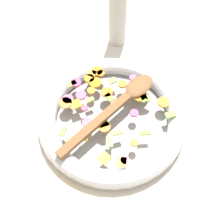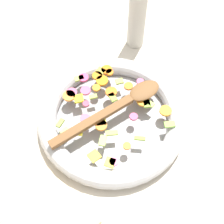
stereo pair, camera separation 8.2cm
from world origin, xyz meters
TOP-DOWN VIEW (x-y plane):
  - ground_plane at (0.00, 0.00)m, footprint 4.00×4.00m
  - skillet at (0.00, 0.00)m, footprint 0.40×0.40m
  - chopped_vegetables at (0.03, -0.01)m, footprint 0.31×0.27m
  - wooden_spoon at (-0.00, -0.02)m, footprint 0.11×0.33m
  - pepper_mill at (0.15, -0.27)m, footprint 0.05×0.05m
  - cutting_board at (-0.01, 0.30)m, footprint 0.31×0.18m

SIDE VIEW (x-z plane):
  - ground_plane at x=0.00m, z-range 0.00..0.00m
  - cutting_board at x=-0.01m, z-range 0.00..0.02m
  - skillet at x=0.00m, z-range 0.00..0.05m
  - chopped_vegetables at x=0.03m, z-range 0.05..0.06m
  - wooden_spoon at x=0.00m, z-range 0.06..0.07m
  - pepper_mill at x=0.15m, z-range -0.01..0.21m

